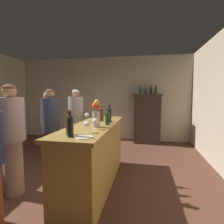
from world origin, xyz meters
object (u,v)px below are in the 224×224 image
Objects in this scene: wine_bottle_riesling at (69,123)px; wine_bottle_malbec at (110,115)px; display_bottle_left at (139,90)px; display_bottle_midright at (156,89)px; wine_bottle_syrah at (100,112)px; patron_redhead at (49,122)px; patron_by_cabinet at (76,122)px; wine_glass_front at (87,115)px; wine_glass_mid at (95,122)px; display_bottle_center at (151,90)px; wine_bottle_chardonnay at (101,114)px; wine_bottle_pinot at (107,117)px; wine_bottle_merlot at (70,125)px; display_bottle_midleft at (145,90)px; patron_tall at (12,135)px; patron_in_navy at (51,127)px; bar_counter at (95,155)px; cheese_plate at (84,137)px; flower_arrangement at (96,114)px; wine_glass_rear at (87,124)px; wine_glass_spare at (100,113)px; display_cabinet at (147,118)px.

wine_bottle_malbec is (0.30, 1.04, -0.00)m from wine_bottle_riesling.
display_bottle_midright is (0.51, 0.00, 0.02)m from display_bottle_left.
patron_redhead is (-1.37, 0.26, -0.31)m from wine_bottle_syrah.
wine_glass_front is at bearing -23.37° from patron_by_cabinet.
wine_glass_mid is 3.47m from display_bottle_center.
display_bottle_left is (0.61, 2.53, 0.52)m from wine_bottle_chardonnay.
wine_bottle_syrah reaches higher than wine_glass_mid.
wine_bottle_pinot is 0.87× the size of wine_bottle_merlot.
display_bottle_midleft reaches higher than wine_bottle_riesling.
wine_bottle_malbec is at bearing 24.23° from patron_tall.
display_bottle_center is (0.36, -0.00, -0.01)m from display_bottle_left.
wine_glass_front is at bearing 14.48° from patron_in_navy.
wine_bottle_riesling is (-0.09, -0.80, 0.67)m from bar_counter.
wine_bottle_pinot is at bearing 75.14° from wine_bottle_merlot.
wine_glass_mid is 0.52m from cheese_plate.
display_bottle_midright reaches higher than wine_bottle_syrah.
display_bottle_midleft is at bearing 55.43° from patron_tall.
display_bottle_midright reaches higher than patron_tall.
wine_bottle_pinot is 1.75× the size of wine_glass_front.
patron_redhead reaches higher than wine_bottle_merlot.
display_bottle_midright is at bearing 70.76° from wine_bottle_malbec.
wine_bottle_riesling is 0.59m from flower_arrangement.
wine_bottle_riesling is 1.59× the size of cheese_plate.
cheese_plate is at bearing -21.41° from patron_tall.
wine_bottle_pinot is 0.67m from wine_glass_rear.
wine_bottle_merlot reaches higher than wine_bottle_chardonnay.
patron_redhead reaches higher than wine_glass_spare.
wine_bottle_syrah is 0.19× the size of patron_in_navy.
wine_glass_mid is 3.40m from display_bottle_left.
display_bottle_midleft reaches higher than wine_glass_spare.
wine_bottle_syrah reaches higher than wine_bottle_riesling.
flower_arrangement reaches higher than wine_glass_front.
wine_bottle_syrah is (-1.00, -2.14, 0.37)m from display_cabinet.
display_bottle_midleft reaches higher than wine_bottle_chardonnay.
display_cabinet reaches higher than wine_bottle_merlot.
wine_bottle_syrah is at bearing 44.59° from patron_in_navy.
patron_tall is (-1.40, -0.51, -0.26)m from wine_bottle_pinot.
wine_bottle_merlot is 0.96× the size of display_bottle_midright.
wine_glass_mid is (0.14, -0.41, 0.64)m from bar_counter.
wine_glass_rear is at bearing -81.76° from wine_bottle_syrah.
patron_in_navy reaches higher than wine_glass_mid.
cheese_plate is 0.58× the size of display_bottle_midright.
flower_arrangement is at bearing -102.78° from display_bottle_midleft.
wine_glass_spare is (0.09, 0.64, -0.02)m from wine_glass_front.
wine_glass_spare is at bearing 101.69° from wine_glass_mid.
display_bottle_left reaches higher than wine_glass_front.
bar_counter is 3.35m from display_bottle_midright.
wine_glass_mid is (-0.09, -0.40, -0.02)m from wine_bottle_pinot.
wine_glass_spare is 0.44× the size of display_bottle_center.
display_bottle_left is at bearing 180.00° from display_bottle_midleft.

